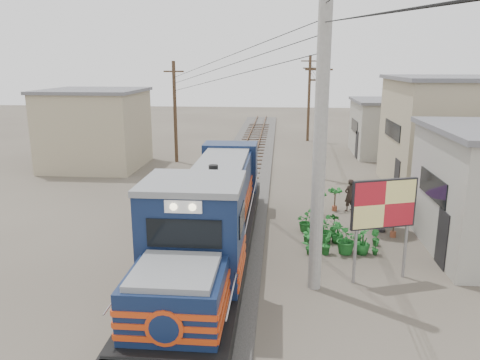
# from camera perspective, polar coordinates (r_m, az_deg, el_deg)

# --- Properties ---
(ground) EXTENTS (120.00, 120.00, 0.00)m
(ground) POSITION_cam_1_polar(r_m,az_deg,el_deg) (15.97, -4.02, -11.58)
(ground) COLOR #473F35
(ground) RESTS_ON ground
(ballast) EXTENTS (3.60, 70.00, 0.16)m
(ballast) POSITION_cam_1_polar(r_m,az_deg,el_deg) (25.25, -0.53, -1.54)
(ballast) COLOR #595651
(ballast) RESTS_ON ground
(track) EXTENTS (1.15, 70.00, 0.12)m
(track) POSITION_cam_1_polar(r_m,az_deg,el_deg) (25.20, -0.53, -1.15)
(track) COLOR #51331E
(track) RESTS_ON ground
(locomotive) EXTENTS (2.75, 14.95, 3.70)m
(locomotive) POSITION_cam_1_polar(r_m,az_deg,el_deg) (16.46, -3.47, -4.59)
(locomotive) COLOR black
(locomotive) RESTS_ON ground
(utility_pole_main) EXTENTS (0.40, 0.40, 10.00)m
(utility_pole_main) POSITION_cam_1_polar(r_m,az_deg,el_deg) (13.88, 9.79, 5.98)
(utility_pole_main) COLOR #9E9B93
(utility_pole_main) RESTS_ON ground
(wooden_pole_mid) EXTENTS (1.60, 0.24, 7.00)m
(wooden_pole_mid) POSITION_cam_1_polar(r_m,az_deg,el_deg) (28.46, 9.37, 7.45)
(wooden_pole_mid) COLOR #4C3826
(wooden_pole_mid) RESTS_ON ground
(wooden_pole_far) EXTENTS (1.60, 0.24, 7.50)m
(wooden_pole_far) POSITION_cam_1_polar(r_m,az_deg,el_deg) (42.37, 8.41, 10.00)
(wooden_pole_far) COLOR #4C3826
(wooden_pole_far) RESTS_ON ground
(wooden_pole_left) EXTENTS (1.60, 0.24, 7.00)m
(wooden_pole_left) POSITION_cam_1_polar(r_m,az_deg,el_deg) (33.17, -7.93, 8.45)
(wooden_pole_left) COLOR #4C3826
(wooden_pole_left) RESTS_ON ground
(power_lines) EXTENTS (9.65, 19.00, 3.30)m
(power_lines) POSITION_cam_1_polar(r_m,az_deg,el_deg) (22.83, -1.32, 15.79)
(power_lines) COLOR black
(power_lines) RESTS_ON ground
(shophouse_mid) EXTENTS (8.40, 7.35, 6.20)m
(shophouse_mid) POSITION_cam_1_polar(r_m,az_deg,el_deg) (28.35, 26.02, 5.02)
(shophouse_mid) COLOR tan
(shophouse_mid) RESTS_ON ground
(shophouse_back) EXTENTS (6.30, 6.30, 4.20)m
(shophouse_back) POSITION_cam_1_polar(r_m,az_deg,el_deg) (37.53, 18.37, 6.11)
(shophouse_back) COLOR #99978B
(shophouse_back) RESTS_ON ground
(shophouse_left) EXTENTS (6.30, 6.30, 5.20)m
(shophouse_left) POSITION_cam_1_polar(r_m,az_deg,el_deg) (32.90, -17.21, 6.03)
(shophouse_left) COLOR tan
(shophouse_left) RESTS_ON ground
(billboard) EXTENTS (2.12, 0.82, 3.40)m
(billboard) POSITION_cam_1_polar(r_m,az_deg,el_deg) (15.42, 17.14, -3.13)
(billboard) COLOR #99999E
(billboard) RESTS_ON ground
(market_umbrella) EXTENTS (2.19, 2.19, 2.14)m
(market_umbrella) POSITION_cam_1_polar(r_m,az_deg,el_deg) (20.16, 17.12, -0.96)
(market_umbrella) COLOR black
(market_umbrella) RESTS_ON ground
(vendor) EXTENTS (0.68, 0.63, 1.56)m
(vendor) POSITION_cam_1_polar(r_m,az_deg,el_deg) (22.85, 13.19, -1.80)
(vendor) COLOR black
(vendor) RESTS_ON ground
(plant_nursery) EXTENTS (3.26, 3.43, 1.13)m
(plant_nursery) POSITION_cam_1_polar(r_m,az_deg,el_deg) (18.60, 11.33, -6.36)
(plant_nursery) COLOR #1C6523
(plant_nursery) RESTS_ON ground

